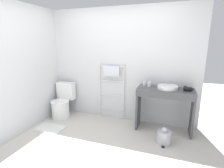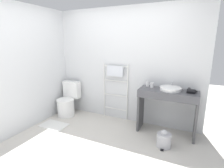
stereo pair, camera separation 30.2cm
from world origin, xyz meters
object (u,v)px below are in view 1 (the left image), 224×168
(hair_dryer, at_px, (188,89))
(trash_bin, at_px, (164,137))
(toilet, at_px, (62,103))
(cup_near_edge, at_px, (149,84))
(towel_radiator, at_px, (112,80))
(cup_near_wall, at_px, (144,83))
(sink_basin, at_px, (168,87))

(hair_dryer, relative_size, trash_bin, 0.59)
(toilet, relative_size, cup_near_edge, 8.52)
(towel_radiator, height_order, cup_near_wall, towel_radiator)
(trash_bin, bearing_deg, cup_near_edge, 123.76)
(toilet, relative_size, trash_bin, 2.58)
(toilet, height_order, towel_radiator, towel_radiator)
(sink_basin, bearing_deg, cup_near_wall, 165.77)
(cup_near_edge, height_order, trash_bin, cup_near_edge)
(toilet, bearing_deg, hair_dryer, 1.69)
(hair_dryer, bearing_deg, trash_bin, -126.06)
(hair_dryer, height_order, trash_bin, hair_dryer)
(toilet, relative_size, hair_dryer, 4.37)
(toilet, relative_size, sink_basin, 2.10)
(hair_dryer, bearing_deg, towel_radiator, 172.30)
(towel_radiator, relative_size, sink_basin, 3.33)
(cup_near_edge, height_order, hair_dryer, cup_near_edge)
(cup_near_wall, bearing_deg, cup_near_edge, -28.02)
(cup_near_wall, height_order, cup_near_edge, cup_near_edge)
(sink_basin, distance_m, hair_dryer, 0.35)
(sink_basin, bearing_deg, towel_radiator, 171.31)
(cup_near_wall, height_order, trash_bin, cup_near_wall)
(towel_radiator, xyz_separation_m, cup_near_edge, (0.83, -0.12, -0.00))
(sink_basin, distance_m, trash_bin, 0.90)
(toilet, distance_m, cup_near_wall, 1.95)
(toilet, xyz_separation_m, cup_near_edge, (1.95, 0.17, 0.58))
(toilet, height_order, cup_near_edge, cup_near_edge)
(sink_basin, bearing_deg, hair_dryer, -4.32)
(towel_radiator, xyz_separation_m, cup_near_wall, (0.73, -0.07, -0.01))
(sink_basin, distance_m, cup_near_edge, 0.36)
(toilet, xyz_separation_m, sink_basin, (2.30, 0.10, 0.57))
(cup_near_wall, bearing_deg, toilet, -173.23)
(towel_radiator, bearing_deg, hair_dryer, -7.70)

